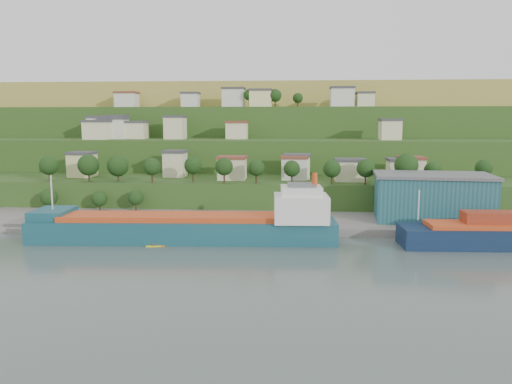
# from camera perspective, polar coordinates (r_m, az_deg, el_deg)

# --- Properties ---
(ground) EXTENTS (500.00, 500.00, 0.00)m
(ground) POSITION_cam_1_polar(r_m,az_deg,el_deg) (113.80, -2.12, -6.68)
(ground) COLOR #44524F
(ground) RESTS_ON ground
(quay) EXTENTS (220.00, 26.00, 4.00)m
(quay) POSITION_cam_1_polar(r_m,az_deg,el_deg) (140.57, 7.32, -3.88)
(quay) COLOR slate
(quay) RESTS_ON ground
(pebble_beach) EXTENTS (40.00, 18.00, 2.40)m
(pebble_beach) POSITION_cam_1_polar(r_m,az_deg,el_deg) (150.46, -22.47, -3.64)
(pebble_beach) COLOR slate
(pebble_beach) RESTS_ON ground
(hillside) EXTENTS (360.00, 211.07, 96.00)m
(hillside) POSITION_cam_1_polar(r_m,az_deg,el_deg) (279.85, 1.73, 2.16)
(hillside) COLOR #284719
(hillside) RESTS_ON ground
(cargo_ship_near) EXTENTS (74.56, 15.47, 19.03)m
(cargo_ship_near) POSITION_cam_1_polar(r_m,az_deg,el_deg) (122.72, -7.19, -4.19)
(cargo_ship_near) COLOR #154551
(cargo_ship_near) RESTS_ON ground
(warehouse) EXTENTS (32.75, 22.02, 12.80)m
(warehouse) POSITION_cam_1_polar(r_m,az_deg,el_deg) (145.08, 19.47, -0.52)
(warehouse) COLOR #1C4F56
(warehouse) RESTS_ON quay
(caravan) EXTENTS (6.67, 3.02, 3.06)m
(caravan) POSITION_cam_1_polar(r_m,az_deg,el_deg) (151.74, -22.26, -2.49)
(caravan) COLOR white
(caravan) RESTS_ON pebble_beach
(dinghy) EXTENTS (4.04, 2.68, 0.76)m
(dinghy) POSITION_cam_1_polar(r_m,az_deg,el_deg) (143.41, -18.51, -3.35)
(dinghy) COLOR silver
(dinghy) RESTS_ON pebble_beach
(kayak_orange) EXTENTS (3.31, 1.01, 0.82)m
(kayak_orange) POSITION_cam_1_polar(r_m,az_deg,el_deg) (119.49, -11.10, -5.99)
(kayak_orange) COLOR orange
(kayak_orange) RESTS_ON ground
(kayak_yellow) EXTENTS (3.53, 1.25, 0.87)m
(kayak_yellow) POSITION_cam_1_polar(r_m,az_deg,el_deg) (119.28, -11.64, -6.02)
(kayak_yellow) COLOR yellow
(kayak_yellow) RESTS_ON ground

